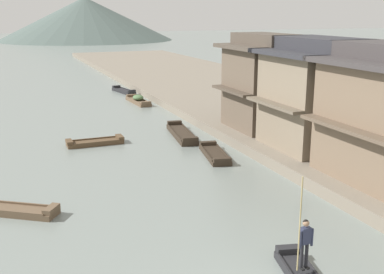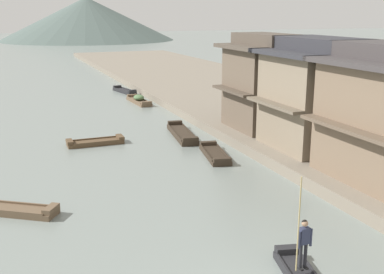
{
  "view_description": "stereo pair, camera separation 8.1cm",
  "coord_description": "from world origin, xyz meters",
  "views": [
    {
      "loc": [
        -5.66,
        -9.29,
        8.03
      ],
      "look_at": [
        3.25,
        13.24,
        1.74
      ],
      "focal_mm": 44.9,
      "sensor_mm": 36.0,
      "label": 1
    },
    {
      "loc": [
        -5.59,
        -9.32,
        8.03
      ],
      "look_at": [
        3.25,
        13.24,
        1.74
      ],
      "focal_mm": 44.9,
      "sensor_mm": 36.0,
      "label": 2
    }
  ],
  "objects": [
    {
      "name": "boat_moored_second",
      "position": [
        -0.64,
        19.95,
        0.15
      ],
      "size": [
        3.54,
        1.13,
        0.43
      ],
      "color": "brown",
      "rests_on": "ground"
    },
    {
      "name": "boat_midriver_upstream",
      "position": [
        5.86,
        39.13,
        0.17
      ],
      "size": [
        1.69,
        4.06,
        0.51
      ],
      "color": "#232326",
      "rests_on": "ground"
    },
    {
      "name": "hill_far_west",
      "position": [
        18.91,
        139.44,
        6.25
      ],
      "size": [
        51.64,
        51.64,
        12.5
      ],
      "primitive_type": "cone",
      "color": "#4C5B56",
      "rests_on": "ground"
    },
    {
      "name": "boat_moored_third",
      "position": [
        5.69,
        32.83,
        0.27
      ],
      "size": [
        1.28,
        4.57,
        0.76
      ],
      "color": "brown",
      "rests_on": "ground"
    },
    {
      "name": "boat_moored_nearest",
      "position": [
        -6.13,
        10.73,
        0.15
      ],
      "size": [
        4.38,
        3.38,
        0.45
      ],
      "color": "brown",
      "rests_on": "ground"
    },
    {
      "name": "riverbank_right",
      "position": [
        16.07,
        30.0,
        0.3
      ],
      "size": [
        18.0,
        110.0,
        0.6
      ],
      "primitive_type": "cube",
      "color": "slate",
      "rests_on": "ground"
    },
    {
      "name": "boat_moored_far",
      "position": [
        5.12,
        19.84,
        0.18
      ],
      "size": [
        1.8,
        5.22,
        0.54
      ],
      "color": "#33281E",
      "rests_on": "ground"
    },
    {
      "name": "house_waterfront_tall",
      "position": [
        10.27,
        18.02,
        3.62
      ],
      "size": [
        5.33,
        5.44,
        6.14
      ],
      "color": "brown",
      "rests_on": "riverbank_right"
    },
    {
      "name": "boatman_person",
      "position": [
        2.36,
        1.75,
        1.44
      ],
      "size": [
        0.57,
        0.26,
        3.04
      ],
      "color": "black",
      "rests_on": "boat_foreground_poled"
    },
    {
      "name": "house_waterfront_second",
      "position": [
        10.63,
        12.88,
        3.61
      ],
      "size": [
        6.05,
        5.79,
        6.14
      ],
      "color": "#7F705B",
      "rests_on": "riverbank_right"
    },
    {
      "name": "boat_midriver_drifting",
      "position": [
        5.26,
        14.78,
        0.15
      ],
      "size": [
        1.77,
        3.92,
        0.45
      ],
      "color": "#33281E",
      "rests_on": "ground"
    }
  ]
}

